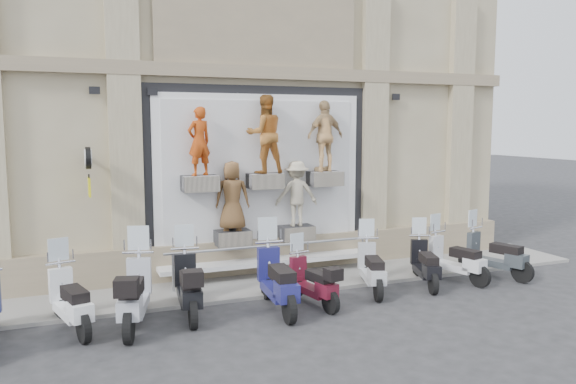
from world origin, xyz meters
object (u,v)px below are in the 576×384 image
at_px(scooter_c, 134,280).
at_px(scooter_i, 456,249).
at_px(scooter_h, 425,254).
at_px(scooter_b, 70,288).
at_px(scooter_g, 372,258).
at_px(scooter_e, 277,267).
at_px(scooter_f, 312,272).
at_px(clock_sign_bracket, 88,165).
at_px(scooter_d, 188,273).
at_px(scooter_j, 495,245).
at_px(guard_rail, 274,264).

xyz_separation_m(scooter_c, scooter_i, (7.31, 0.36, -0.11)).
xyz_separation_m(scooter_c, scooter_h, (6.41, 0.28, -0.13)).
relative_size(scooter_b, scooter_g, 1.04).
bearing_deg(scooter_e, scooter_f, 7.04).
height_order(scooter_g, scooter_i, scooter_g).
height_order(clock_sign_bracket, scooter_h, clock_sign_bracket).
height_order(clock_sign_bracket, scooter_d, clock_sign_bracket).
bearing_deg(clock_sign_bracket, scooter_d, -49.14).
relative_size(scooter_e, scooter_f, 1.25).
relative_size(scooter_b, scooter_c, 0.91).
bearing_deg(scooter_b, scooter_i, -14.38).
height_order(scooter_b, scooter_c, scooter_c).
bearing_deg(scooter_f, scooter_g, 2.39).
height_order(scooter_d, scooter_h, scooter_d).
bearing_deg(scooter_j, scooter_b, 161.68).
xyz_separation_m(guard_rail, clock_sign_bracket, (-3.90, 0.47, 2.34)).
bearing_deg(scooter_j, clock_sign_bracket, 149.66).
bearing_deg(scooter_b, scooter_g, -14.45).
bearing_deg(scooter_j, scooter_e, 165.14).
bearing_deg(scooter_b, scooter_e, -20.11).
bearing_deg(guard_rail, scooter_e, -108.32).
bearing_deg(scooter_c, scooter_g, 17.96).
xyz_separation_m(scooter_g, scooter_j, (3.37, -0.02, 0.02)).
relative_size(scooter_d, scooter_f, 1.19).
bearing_deg(guard_rail, scooter_c, -152.82).
relative_size(scooter_c, scooter_j, 1.11).
relative_size(scooter_d, scooter_g, 1.09).
height_order(clock_sign_bracket, scooter_c, clock_sign_bracket).
height_order(scooter_f, scooter_g, scooter_g).
height_order(scooter_h, scooter_j, scooter_j).
bearing_deg(scooter_b, scooter_f, -18.84).
height_order(scooter_c, scooter_f, scooter_c).
distance_m(scooter_e, scooter_j, 5.73).
bearing_deg(scooter_h, scooter_f, -153.75).
xyz_separation_m(guard_rail, scooter_b, (-4.36, -1.46, 0.32)).
bearing_deg(scooter_f, clock_sign_bracket, 140.80).
xyz_separation_m(scooter_d, scooter_h, (5.39, 0.01, -0.09)).
height_order(scooter_c, scooter_i, scooter_c).
xyz_separation_m(guard_rail, scooter_c, (-3.29, -1.69, 0.40)).
relative_size(clock_sign_bracket, scooter_c, 0.48).
bearing_deg(scooter_c, scooter_j, 16.36).
bearing_deg(clock_sign_bracket, scooter_c, -74.12).
height_order(scooter_b, scooter_h, scooter_b).
xyz_separation_m(scooter_d, scooter_e, (1.68, -0.35, 0.05)).
xyz_separation_m(guard_rail, scooter_g, (1.76, -1.37, 0.29)).
relative_size(scooter_c, scooter_i, 1.15).
height_order(scooter_b, scooter_f, scooter_b).
bearing_deg(scooter_c, scooter_h, 16.83).
bearing_deg(scooter_j, scooter_c, 163.31).
height_order(guard_rail, scooter_j, scooter_j).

